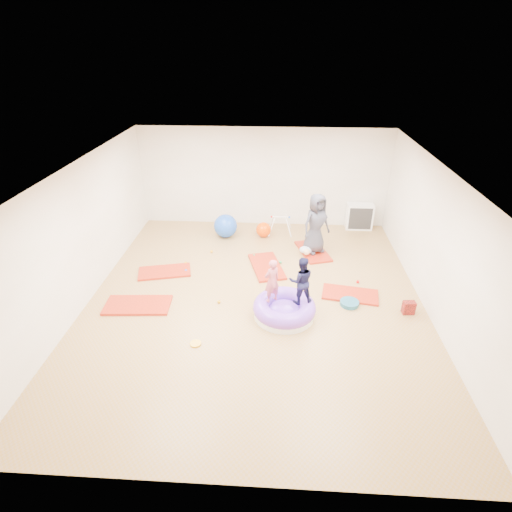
{
  "coord_description": "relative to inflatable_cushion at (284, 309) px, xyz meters",
  "views": [
    {
      "loc": [
        0.43,
        -6.95,
        4.89
      ],
      "look_at": [
        0.0,
        0.3,
        0.9
      ],
      "focal_mm": 28.0,
      "sensor_mm": 36.0,
      "label": 1
    }
  ],
  "objects": [
    {
      "name": "gym_mat_front_left",
      "position": [
        -3.02,
        0.13,
        -0.13
      ],
      "size": [
        1.38,
        0.75,
        0.06
      ],
      "primitive_type": "cube",
      "rotation": [
        0.0,
        0.0,
        0.06
      ],
      "color": "red",
      "rests_on": "ground"
    },
    {
      "name": "balance_disc",
      "position": [
        1.36,
        0.44,
        -0.11
      ],
      "size": [
        0.39,
        0.39,
        0.09
      ],
      "primitive_type": "cylinder",
      "color": "#21607A",
      "rests_on": "ground"
    },
    {
      "name": "exercise_ball_orange",
      "position": [
        -0.57,
        3.58,
        0.05
      ],
      "size": [
        0.41,
        0.41,
        0.41
      ],
      "primitive_type": "sphere",
      "color": "#FF4700",
      "rests_on": "ground"
    },
    {
      "name": "yellow_toy",
      "position": [
        -1.6,
        -0.96,
        -0.14
      ],
      "size": [
        0.21,
        0.21,
        0.03
      ],
      "primitive_type": "cylinder",
      "color": "orange",
      "rests_on": "ground"
    },
    {
      "name": "adult_caregiver",
      "position": [
        0.77,
        2.7,
        0.67
      ],
      "size": [
        0.9,
        0.82,
        1.54
      ],
      "primitive_type": "imported",
      "rotation": [
        0.0,
        0.0,
        0.58
      ],
      "color": "#3A3B47",
      "rests_on": "gym_mat_rear_right"
    },
    {
      "name": "gym_mat_mid_left",
      "position": [
        -2.82,
        1.49,
        -0.13
      ],
      "size": [
        1.31,
        0.87,
        0.05
      ],
      "primitive_type": "cube",
      "rotation": [
        0.0,
        0.0,
        0.24
      ],
      "color": "red",
      "rests_on": "ground"
    },
    {
      "name": "gym_mat_right",
      "position": [
        1.42,
        0.79,
        -0.13
      ],
      "size": [
        1.26,
        0.78,
        0.05
      ],
      "primitive_type": "cube",
      "rotation": [
        0.0,
        0.0,
        -0.17
      ],
      "color": "red",
      "rests_on": "ground"
    },
    {
      "name": "inflatable_cushion",
      "position": [
        0.0,
        0.0,
        0.0
      ],
      "size": [
        1.25,
        1.25,
        0.39
      ],
      "rotation": [
        0.0,
        0.0,
        -0.32
      ],
      "color": "white",
      "rests_on": "ground"
    },
    {
      "name": "infant",
      "position": [
        0.57,
        2.53,
        0.0
      ],
      "size": [
        0.35,
        0.35,
        0.2
      ],
      "color": "silver",
      "rests_on": "gym_mat_rear_right"
    },
    {
      "name": "child_pink",
      "position": [
        -0.26,
        0.05,
        0.67
      ],
      "size": [
        0.4,
        0.38,
        0.92
      ],
      "primitive_type": "imported",
      "rotation": [
        0.0,
        0.0,
        3.77
      ],
      "color": "#C85A67",
      "rests_on": "inflatable_cushion"
    },
    {
      "name": "room",
      "position": [
        -0.61,
        0.49,
        1.25
      ],
      "size": [
        7.01,
        8.01,
        2.81
      ],
      "color": "#A17D55",
      "rests_on": "ground"
    },
    {
      "name": "child_navy",
      "position": [
        0.3,
        0.04,
        0.7
      ],
      "size": [
        0.52,
        0.43,
        0.99
      ],
      "primitive_type": "imported",
      "rotation": [
        0.0,
        0.0,
        3.27
      ],
      "color": "#141436",
      "rests_on": "inflatable_cushion"
    },
    {
      "name": "infant_play_gym",
      "position": [
        -0.11,
        3.84,
        0.18
      ],
      "size": [
        0.66,
        0.63,
        0.51
      ],
      "rotation": [
        0.0,
        0.0,
        -0.14
      ],
      "color": "white",
      "rests_on": "ground"
    },
    {
      "name": "gym_mat_center_back",
      "position": [
        -0.42,
        1.87,
        -0.13
      ],
      "size": [
        0.99,
        1.44,
        0.05
      ],
      "primitive_type": "cube",
      "rotation": [
        0.0,
        0.0,
        1.85
      ],
      "color": "red",
      "rests_on": "ground"
    },
    {
      "name": "gym_mat_rear_right",
      "position": [
        0.76,
        2.73,
        -0.13
      ],
      "size": [
        0.94,
        1.35,
        0.05
      ],
      "primitive_type": "cube",
      "rotation": [
        0.0,
        0.0,
        1.86
      ],
      "color": "red",
      "rests_on": "ground"
    },
    {
      "name": "backpack",
      "position": [
        2.49,
        0.22,
        -0.02
      ],
      "size": [
        0.25,
        0.17,
        0.27
      ],
      "primitive_type": "cube",
      "rotation": [
        0.0,
        0.0,
        0.09
      ],
      "color": "red",
      "rests_on": "ground"
    },
    {
      "name": "exercise_ball_blue",
      "position": [
        -1.61,
        3.52,
        0.17
      ],
      "size": [
        0.64,
        0.64,
        0.64
      ],
      "primitive_type": "sphere",
      "color": "blue",
      "rests_on": "ground"
    },
    {
      "name": "ball_pit_balls",
      "position": [
        -0.8,
        1.81,
        -0.12
      ],
      "size": [
        4.14,
        2.27,
        0.07
      ],
      "color": "#E50704",
      "rests_on": "ground"
    },
    {
      "name": "cube_shelf",
      "position": [
        2.16,
        4.29,
        0.22
      ],
      "size": [
        0.74,
        0.37,
        0.74
      ],
      "color": "white",
      "rests_on": "ground"
    }
  ]
}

